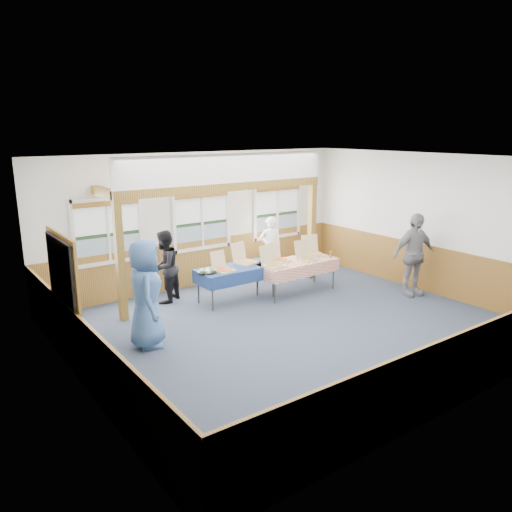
{
  "coord_description": "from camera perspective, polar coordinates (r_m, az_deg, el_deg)",
  "views": [
    {
      "loc": [
        -5.85,
        -6.87,
        3.71
      ],
      "look_at": [
        -0.17,
        1.0,
        1.24
      ],
      "focal_mm": 35.0,
      "sensor_mm": 36.0,
      "label": 1
    }
  ],
  "objects": [
    {
      "name": "table_right",
      "position": [
        11.57,
        4.64,
        -0.81
      ],
      "size": [
        2.02,
        1.07,
        0.76
      ],
      "rotation": [
        0.0,
        0.0,
        -0.11
      ],
      "color": "#2F2F2F",
      "rests_on": "floor"
    },
    {
      "name": "wainscot_right",
      "position": [
        12.39,
        18.56,
        -1.23
      ],
      "size": [
        0.05,
        6.98,
        1.1
      ],
      "primitive_type": "cube",
      "color": "brown",
      "rests_on": "floor"
    },
    {
      "name": "veggie_tray",
      "position": [
        10.61,
        -5.64,
        -1.75
      ],
      "size": [
        0.41,
        0.41,
        0.09
      ],
      "color": "black",
      "rests_on": "table_left"
    },
    {
      "name": "woman_white",
      "position": [
        12.67,
        1.65,
        0.99
      ],
      "size": [
        0.68,
        0.57,
        1.59
      ],
      "primitive_type": "imported",
      "rotation": [
        0.0,
        0.0,
        2.76
      ],
      "color": "white",
      "rests_on": "floor"
    },
    {
      "name": "wall_right",
      "position": [
        12.19,
        19.02,
        3.55
      ],
      "size": [
        0.0,
        8.0,
        8.0
      ],
      "primitive_type": "plane",
      "rotation": [
        1.57,
        0.0,
        -1.57
      ],
      "color": "silver",
      "rests_on": "floor"
    },
    {
      "name": "cross_beam",
      "position": [
        10.94,
        -3.3,
        7.88
      ],
      "size": [
        5.15,
        0.18,
        0.18
      ],
      "primitive_type": "cube",
      "color": "#583B13",
      "rests_on": "post_left"
    },
    {
      "name": "post_right",
      "position": [
        12.65,
        6.37,
        2.77
      ],
      "size": [
        0.15,
        0.15,
        2.4
      ],
      "primitive_type": "cube",
      "color": "#583B13",
      "rests_on": "floor"
    },
    {
      "name": "window_left",
      "position": [
        11.1,
        -16.6,
        3.16
      ],
      "size": [
        1.56,
        0.1,
        1.46
      ],
      "color": "silver",
      "rests_on": "wall_back"
    },
    {
      "name": "window_mid",
      "position": [
        12.04,
        -6.23,
        4.5
      ],
      "size": [
        1.56,
        0.1,
        1.46
      ],
      "color": "silver",
      "rests_on": "wall_back"
    },
    {
      "name": "wall_front",
      "position": [
        7.07,
        23.13,
        -4.25
      ],
      "size": [
        8.0,
        0.0,
        8.0
      ],
      "primitive_type": "plane",
      "rotation": [
        -1.57,
        0.0,
        0.0
      ],
      "color": "silver",
      "rests_on": "floor"
    },
    {
      "name": "pizza_box_f",
      "position": [
        12.07,
        6.61,
        0.38
      ],
      "size": [
        0.54,
        0.61,
        0.47
      ],
      "rotation": [
        0.0,
        0.0,
        -0.25
      ],
      "color": "#C7B885",
      "rests_on": "table_right"
    },
    {
      "name": "cased_opening",
      "position": [
        8.42,
        -21.07,
        -5.1
      ],
      "size": [
        0.06,
        1.3,
        2.1
      ],
      "primitive_type": "cube",
      "color": "#2F2F2F",
      "rests_on": "wall_left"
    },
    {
      "name": "window_right",
      "position": [
        13.31,
        2.43,
        5.51
      ],
      "size": [
        1.56,
        0.1,
        1.46
      ],
      "color": "silver",
      "rests_on": "wall_back"
    },
    {
      "name": "man_blue",
      "position": [
        8.82,
        -12.49,
        -4.23
      ],
      "size": [
        0.89,
        1.09,
        1.91
      ],
      "primitive_type": "imported",
      "rotation": [
        0.0,
        0.0,
        1.22
      ],
      "color": "#3E639C",
      "rests_on": "floor"
    },
    {
      "name": "wainscot_left",
      "position": [
        7.79,
        -19.06,
        -10.47
      ],
      "size": [
        0.05,
        6.98,
        1.1
      ],
      "primitive_type": "cube",
      "color": "brown",
      "rests_on": "floor"
    },
    {
      "name": "person_grey",
      "position": [
        11.84,
        17.55,
        0.14
      ],
      "size": [
        1.19,
        0.69,
        1.9
      ],
      "primitive_type": "imported",
      "rotation": [
        0.0,
        0.0,
        -0.22
      ],
      "color": "gray",
      "rests_on": "floor"
    },
    {
      "name": "floor",
      "position": [
        9.75,
        4.28,
        -8.1
      ],
      "size": [
        8.0,
        8.0,
        0.0
      ],
      "primitive_type": "plane",
      "color": "#283341",
      "rests_on": "ground"
    },
    {
      "name": "wall_back",
      "position": [
        12.09,
        -6.32,
        4.16
      ],
      "size": [
        8.0,
        0.0,
        8.0
      ],
      "primitive_type": "plane",
      "rotation": [
        1.57,
        0.0,
        0.0
      ],
      "color": "silver",
      "rests_on": "floor"
    },
    {
      "name": "wainscot_back",
      "position": [
        12.29,
        -6.13,
        -0.68
      ],
      "size": [
        7.98,
        0.05,
        1.1
      ],
      "primitive_type": "cube",
      "color": "brown",
      "rests_on": "floor"
    },
    {
      "name": "pizza_box_e",
      "position": [
        11.64,
        5.83,
        -0.13
      ],
      "size": [
        0.42,
        0.5,
        0.43
      ],
      "rotation": [
        0.0,
        0.0,
        0.06
      ],
      "color": "#C7B885",
      "rests_on": "table_right"
    },
    {
      "name": "ceiling",
      "position": [
        9.03,
        4.67,
        11.02
      ],
      "size": [
        8.0,
        8.0,
        0.0
      ],
      "primitive_type": "plane",
      "rotation": [
        3.14,
        0.0,
        0.0
      ],
      "color": "white",
      "rests_on": "wall_back"
    },
    {
      "name": "pizza_box_d",
      "position": [
        11.47,
        2.68,
        -0.3
      ],
      "size": [
        0.42,
        0.49,
        0.41
      ],
      "rotation": [
        0.0,
        0.0,
        0.1
      ],
      "color": "#C7B885",
      "rests_on": "table_right"
    },
    {
      "name": "table_left",
      "position": [
        11.02,
        -2.26,
        -1.57
      ],
      "size": [
        1.92,
        1.22,
        0.76
      ],
      "rotation": [
        0.0,
        0.0,
        -0.25
      ],
      "color": "#2F2F2F",
      "rests_on": "floor"
    },
    {
      "name": "woman_black",
      "position": [
        11.04,
        -10.42,
        -1.21
      ],
      "size": [
        0.99,
        0.94,
        1.6
      ],
      "primitive_type": "imported",
      "rotation": [
        0.0,
        0.0,
        3.75
      ],
      "color": "black",
      "rests_on": "floor"
    },
    {
      "name": "wainscot_front",
      "position": [
        7.46,
        22.17,
        -11.89
      ],
      "size": [
        7.98,
        0.05,
        1.1
      ],
      "primitive_type": "cube",
      "color": "brown",
      "rests_on": "floor"
    },
    {
      "name": "drink_glass",
      "position": [
        11.92,
        8.55,
        0.17
      ],
      "size": [
        0.07,
        0.07,
        0.15
      ],
      "primitive_type": "cylinder",
      "color": "#8F5017",
      "rests_on": "table_right"
    },
    {
      "name": "wall_left",
      "position": [
        7.42,
        -19.9,
        -3.11
      ],
      "size": [
        0.0,
        8.0,
        8.0
      ],
      "primitive_type": "plane",
      "rotation": [
        1.57,
        0.0,
        1.57
      ],
      "color": "silver",
      "rests_on": "floor"
    },
    {
      "name": "pizza_box_b",
      "position": [
        11.3,
        -1.28,
        -0.5
      ],
      "size": [
        0.5,
        0.57,
        0.45
      ],
      "rotation": [
        0.0,
        0.0,
        0.19
      ],
      "color": "#C7B885",
      "rests_on": "table_left"
    },
    {
      "name": "pizza_box_a",
      "position": [
        10.69,
        -3.75,
        -1.41
      ],
      "size": [
        0.42,
        0.49,
        0.41
      ],
      "rotation": [
        0.0,
        0.0,
        0.1
      ],
      "color": "#C7B885",
      "rests_on": "table_left"
    },
    {
      "name": "pizza_box_c",
      "position": [
        11.01,
        1.99,
        -0.9
      ],
      "size": [
        0.44,
        0.53,
        0.45
      ],
      "rotation": [
        0.0,
        0.0,
        0.05
      ],
      "color": "#C7B885",
      "rests_on": "table_right"
    },
    {
      "name": "post_left",
      "position": [
        10.08,
        -15.26,
        -0.64
      ],
      "size": [
        0.15,
        0.15,
        2.4
      ],
      "primitive_type": "cube",
      "color": "#583B13",
      "rests_on": "floor"
    }
  ]
}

